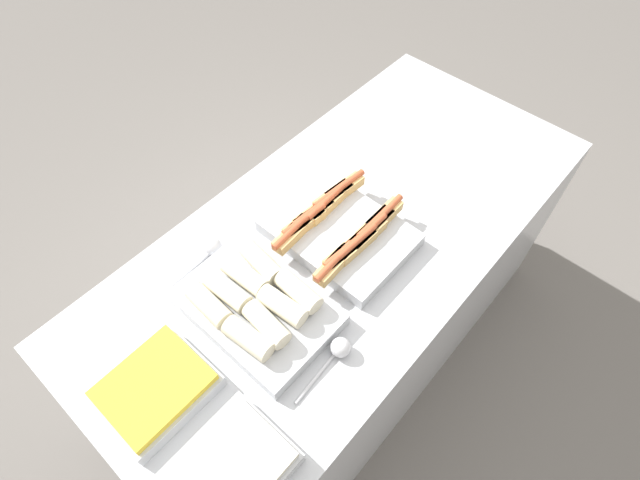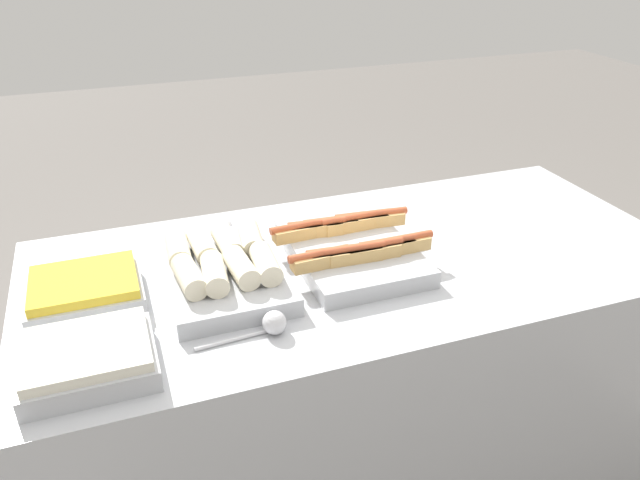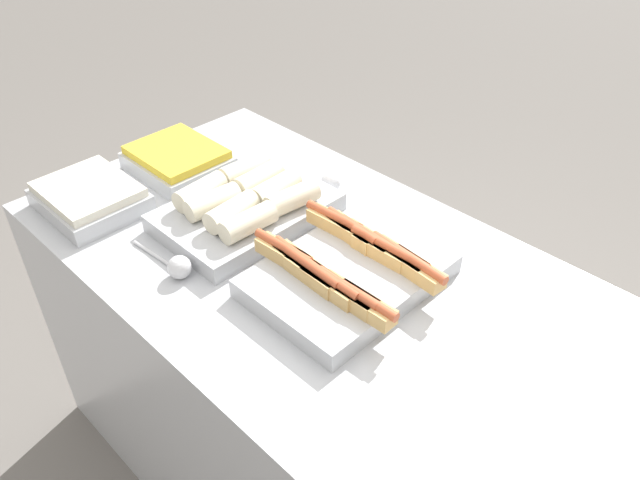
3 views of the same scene
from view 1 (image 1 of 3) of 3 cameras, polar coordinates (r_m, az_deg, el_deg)
name	(u,v)px [view 1 (image 1 of 3)]	position (r m, az deg, el deg)	size (l,w,h in m)	color
ground_plane	(338,343)	(2.42, 2.05, -11.63)	(12.00, 12.00, 0.00)	slate
counter	(341,297)	(2.02, 2.42, -6.49)	(1.88, 0.87, 0.89)	#B7BABF
tray_hotdogs	(339,229)	(1.60, 2.22, 1.22)	(0.42, 0.45, 0.10)	#B7BABF
tray_wraps	(256,305)	(1.46, -7.28, -7.33)	(0.31, 0.45, 0.11)	#B7BABF
tray_side_front	(230,468)	(1.33, -10.24, -24.24)	(0.28, 0.23, 0.07)	#B7BABF
tray_side_back	(156,389)	(1.43, -18.26, -15.87)	(0.28, 0.23, 0.07)	#B7BABF
serving_spoon_near	(338,350)	(1.41, 2.13, -12.45)	(0.22, 0.06, 0.06)	silver
serving_spoon_far	(211,248)	(1.61, -12.33, -0.90)	(0.20, 0.06, 0.06)	silver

